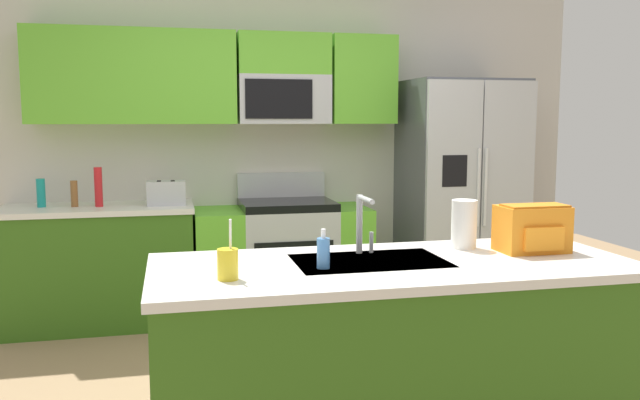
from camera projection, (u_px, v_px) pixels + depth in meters
kitchen_wall_unit at (257, 127)px, 5.27m from camera, size 5.20×0.43×2.60m
back_counter at (100, 266)px, 4.85m from camera, size 1.39×0.63×0.90m
range_oven at (283, 258)px, 5.16m from camera, size 1.36×0.61×1.10m
refrigerator at (460, 194)px, 5.36m from camera, size 0.90×0.76×1.85m
island_counter at (393, 358)px, 2.96m from camera, size 2.15×0.88×0.90m
toaster at (166, 193)px, 4.85m from camera, size 0.28×0.16×0.18m
pepper_mill at (74, 194)px, 4.75m from camera, size 0.05×0.05×0.19m
bottle_red at (98, 187)px, 4.75m from camera, size 0.06×0.06×0.29m
bottle_teal at (41, 193)px, 4.73m from camera, size 0.06×0.06×0.21m
sink_faucet at (362, 219)px, 3.05m from camera, size 0.08×0.21×0.28m
drink_cup_yellow at (228, 264)px, 2.58m from camera, size 0.08×0.08×0.24m
soap_dispenser at (323, 252)px, 2.78m from camera, size 0.06×0.06×0.17m
paper_towel_roll at (464, 224)px, 3.21m from camera, size 0.12×0.12×0.24m
backpack at (532, 228)px, 3.12m from camera, size 0.32×0.22×0.23m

